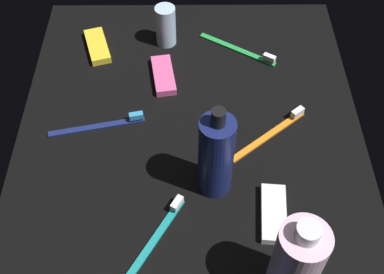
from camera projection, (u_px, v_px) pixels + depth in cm
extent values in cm
cube|color=black|center=(192.00, 149.00, 89.31)|extent=(84.00, 64.00, 1.20)
cylinder|color=navy|center=(218.00, 157.00, 77.54)|extent=(5.69, 5.69, 16.14)
cylinder|color=black|center=(221.00, 118.00, 70.12)|extent=(2.20, 2.20, 2.80)
cylinder|color=silver|center=(298.00, 263.00, 66.77)|extent=(6.92, 6.92, 15.49)
cylinder|color=silver|center=(311.00, 233.00, 59.85)|extent=(3.20, 3.20, 2.20)
cylinder|color=silver|center=(167.00, 26.00, 103.29)|extent=(4.26, 4.26, 8.90)
cube|color=orange|center=(270.00, 135.00, 90.04)|extent=(12.17, 14.82, 0.90)
cube|color=white|center=(299.00, 112.00, 92.15)|extent=(2.48, 2.72, 1.20)
cube|color=navy|center=(99.00, 126.00, 91.38)|extent=(4.92, 17.86, 0.90)
cube|color=#338CCC|center=(138.00, 116.00, 91.55)|extent=(1.62, 2.77, 1.20)
cube|color=teal|center=(154.00, 242.00, 76.63)|extent=(16.12, 10.16, 0.90)
cube|color=white|center=(179.00, 203.00, 79.84)|extent=(2.80, 2.27, 1.20)
cube|color=green|center=(239.00, 49.00, 104.77)|extent=(10.69, 15.82, 0.90)
cube|color=white|center=(271.00, 58.00, 101.46)|extent=(2.33, 2.78, 1.20)
cube|color=white|center=(276.00, 214.00, 79.48)|extent=(10.71, 4.88, 1.50)
cube|color=yellow|center=(99.00, 46.00, 104.82)|extent=(11.11, 6.85, 1.50)
cube|color=#E55999|center=(165.00, 75.00, 99.31)|extent=(10.89, 5.56, 1.50)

